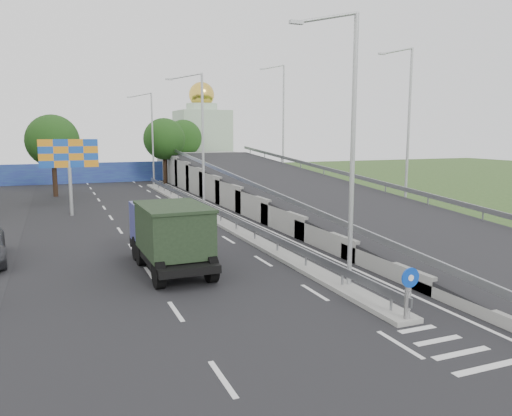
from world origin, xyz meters
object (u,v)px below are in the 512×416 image
sign_bollard (408,293)px  church (202,137)px  lamp_post_near (349,137)px  lamp_post_far (151,134)px  billboard (69,158)px  lamp_post_mid (200,135)px  dump_truck (169,232)px

sign_bollard → church: (10.00, 57.83, 4.28)m
sign_bollard → lamp_post_near: lamp_post_near is taller
sign_bollard → lamp_post_far: (0.11, 43.83, 4.77)m
lamp_post_far → billboard: lamp_post_far is taller
sign_bollard → church: 58.84m
church → sign_bollard: bearing=-99.8°
lamp_post_mid → billboard: bearing=167.6°
lamp_post_near → church: bearing=79.6°
lamp_post_near → lamp_post_far: bearing=90.0°
lamp_post_mid → dump_truck: (-5.61, -14.58, -4.16)m
dump_truck → sign_bollard: bearing=-60.3°
sign_bollard → lamp_post_mid: bearing=89.7°
sign_bollard → lamp_post_mid: (0.11, 23.83, 4.77)m
church → dump_truck: 51.12m
church → billboard: church is taller
lamp_post_far → dump_truck: size_ratio=1.49×
dump_truck → billboard: bearing=100.9°
church → dump_truck: size_ratio=2.03×
lamp_post_mid → church: bearing=73.8°
sign_bollard → lamp_post_near: bearing=88.4°
lamp_post_mid → sign_bollard: bearing=-90.3°
sign_bollard → lamp_post_near: size_ratio=0.17×
lamp_post_near → dump_truck: bearing=136.0°
lamp_post_mid → dump_truck: lamp_post_mid is taller
lamp_post_mid → billboard: 9.47m
church → billboard: bearing=-120.7°
lamp_post_near → lamp_post_mid: size_ratio=1.00×
sign_bollard → church: church is taller
lamp_post_mid → lamp_post_far: 20.00m
lamp_post_near → lamp_post_far: (0.00, 40.00, 0.00)m
lamp_post_far → dump_truck: (-5.61, -34.58, -4.16)m
sign_bollard → lamp_post_mid: lamp_post_mid is taller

